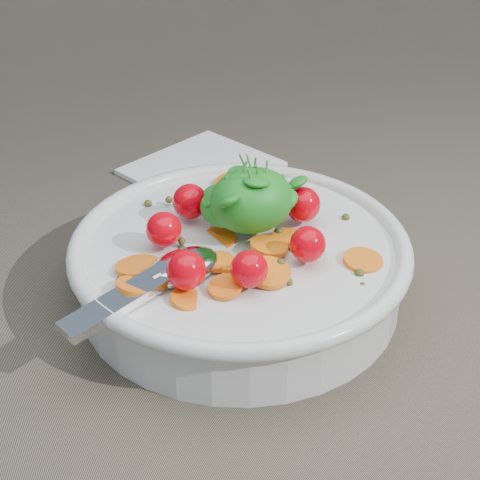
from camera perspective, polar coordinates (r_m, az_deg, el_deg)
name	(u,v)px	position (r m, az deg, el deg)	size (l,w,h in m)	color
ground	(203,286)	(0.67, -2.85, -3.56)	(6.00, 6.00, 0.00)	#766A54
bowl	(240,263)	(0.64, -0.03, -1.77)	(0.31, 0.29, 0.12)	silver
napkin	(202,168)	(0.86, -2.98, 5.60)	(0.15, 0.13, 0.01)	white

